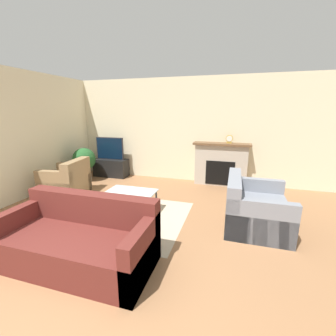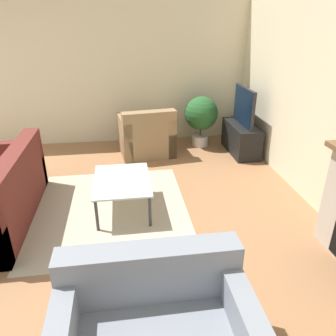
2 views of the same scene
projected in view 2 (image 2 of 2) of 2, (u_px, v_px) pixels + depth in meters
The scene contains 8 objects.
wall_back at pixel (334, 99), 3.63m from camera, with size 8.49×0.06×2.70m.
wall_left at pixel (114, 68), 5.80m from camera, with size 0.06×7.78×2.70m.
area_rug at pixel (111, 209), 4.07m from camera, with size 2.11×1.87×0.00m.
tv_stand at pixel (241, 138), 5.70m from camera, with size 0.97×0.40×0.51m.
tv at pixel (244, 106), 5.46m from camera, with size 0.83×0.06×0.63m.
armchair_by_window at pixel (147, 137), 5.61m from camera, with size 0.90×0.97×0.82m.
coffee_table at pixel (122, 182), 3.94m from camera, with size 0.91×0.67×0.41m.
potted_plant at pixel (201, 115), 5.86m from camera, with size 0.60×0.60×0.91m.
Camera 2 is at (3.31, 2.48, 2.19)m, focal length 35.00 mm.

